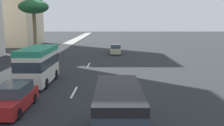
% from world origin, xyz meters
% --- Properties ---
extents(ground_plane, '(198.00, 198.00, 0.00)m').
position_xyz_m(ground_plane, '(31.50, 0.00, 0.00)').
color(ground_plane, '#26282B').
extents(sidewalk_right, '(162.00, 2.75, 0.15)m').
position_xyz_m(sidewalk_right, '(31.50, 7.41, 0.07)').
color(sidewalk_right, gray).
rests_on(sidewalk_right, ground_plane).
extents(lane_stripe_mid, '(3.20, 0.16, 0.01)m').
position_xyz_m(lane_stripe_mid, '(15.63, 0.00, 0.01)').
color(lane_stripe_mid, silver).
rests_on(lane_stripe_mid, ground_plane).
extents(lane_stripe_far, '(3.20, 0.16, 0.01)m').
position_xyz_m(lane_stripe_far, '(28.17, 0.00, 0.01)').
color(lane_stripe_far, silver).
rests_on(lane_stripe_far, ground_plane).
extents(van_lead, '(5.28, 2.13, 2.59)m').
position_xyz_m(van_lead, '(7.22, -3.22, 1.48)').
color(van_lead, black).
rests_on(van_lead, ground_plane).
extents(car_second, '(4.75, 1.90, 1.62)m').
position_xyz_m(car_second, '(11.64, 3.15, 0.77)').
color(car_second, '#A51E1E').
rests_on(car_second, ground_plane).
extents(car_third, '(4.56, 1.83, 1.61)m').
position_xyz_m(car_third, '(39.09, -3.52, 0.76)').
color(car_third, beige).
rests_on(car_third, ground_plane).
extents(minibus_fourth, '(6.31, 2.39, 3.17)m').
position_xyz_m(minibus_fourth, '(18.55, 3.52, 1.73)').
color(minibus_fourth, silver).
rests_on(minibus_fourth, ground_plane).
extents(palm_tree, '(4.15, 4.15, 8.17)m').
position_xyz_m(palm_tree, '(32.69, 7.93, 7.21)').
color(palm_tree, brown).
rests_on(palm_tree, sidewalk_right).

